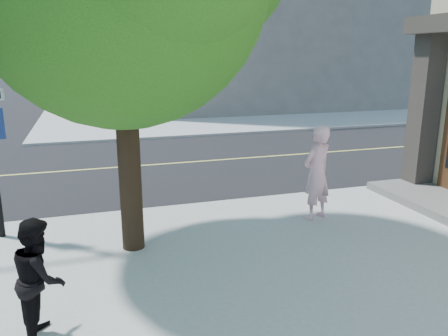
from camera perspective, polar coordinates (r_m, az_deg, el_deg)
name	(u,v)px	position (r m, az deg, el deg)	size (l,w,h in m)	color
ground	(21,226)	(10.41, -24.72, -6.79)	(140.00, 140.00, 0.00)	black
road_ew	(40,173)	(14.69, -22.70, -0.61)	(140.00, 9.00, 0.01)	black
sidewalk_ne	(252,102)	(33.59, 3.69, 8.46)	(29.00, 25.00, 0.12)	#A9A9A9
filler_ne	(258,4)	(34.25, 4.41, 20.39)	(18.00, 16.00, 14.00)	slate
man_on_phone	(317,173)	(9.46, 11.90, -0.64)	(0.73, 0.48, 2.01)	#FAB5C4
pedestrian	(40,278)	(5.99, -22.70, -12.93)	(0.75, 0.58, 1.54)	black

